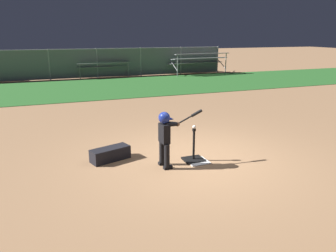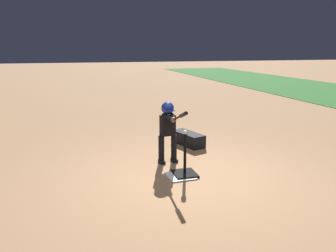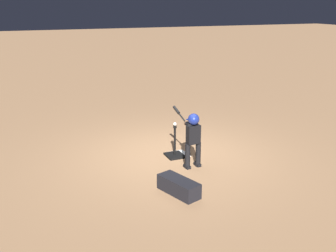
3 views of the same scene
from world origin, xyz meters
TOP-DOWN VIEW (x-y plane):
  - ground_plane at (0.00, 0.00)m, footprint 90.00×90.00m
  - grass_outfield_strip at (0.00, 10.25)m, footprint 56.00×6.31m
  - backstop_fence at (0.00, 14.10)m, footprint 16.33×0.08m
  - home_plate at (-0.06, -0.13)m, footprint 0.46×0.46m
  - batting_tee at (-0.10, -0.04)m, footprint 0.42×0.38m
  - batter_child at (-0.77, -0.14)m, footprint 0.97×0.37m
  - baseball at (-0.10, -0.04)m, footprint 0.07×0.07m
  - bleachers_left_center at (0.34, 14.58)m, footprint 3.29×2.03m
  - bleachers_center at (6.40, 13.97)m, footprint 4.03×2.47m
  - equipment_bag at (-1.77, 0.61)m, footprint 0.90×0.57m

SIDE VIEW (x-z plane):
  - ground_plane at x=0.00m, z-range 0.00..0.00m
  - grass_outfield_strip at x=0.00m, z-range 0.00..0.02m
  - home_plate at x=-0.06m, z-range 0.00..0.02m
  - batting_tee at x=-0.10m, z-range -0.25..0.46m
  - equipment_bag at x=-1.77m, z-range 0.00..0.28m
  - bleachers_left_center at x=0.34m, z-range -0.01..0.92m
  - bleachers_center at x=6.40m, z-range -0.02..1.37m
  - batter_child at x=-0.77m, z-range 0.16..1.31m
  - baseball at x=-0.10m, z-range 0.71..0.79m
  - backstop_fence at x=0.00m, z-range 0.05..1.79m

